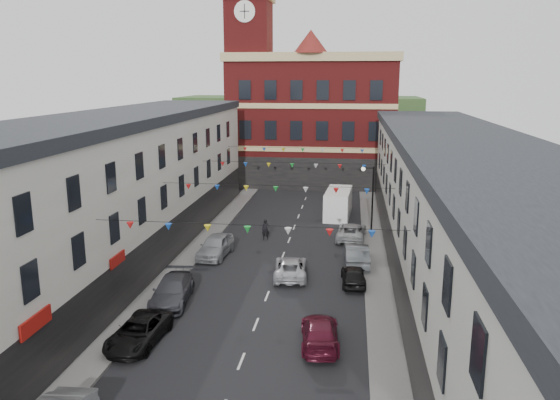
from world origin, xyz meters
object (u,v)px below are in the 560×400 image
at_px(car_left_e, 215,246).
at_px(car_right_e, 356,255).
at_px(car_right_f, 351,231).
at_px(white_van, 338,203).
at_px(car_left_d, 172,291).
at_px(pedestrian, 266,230).
at_px(car_right_c, 320,332).
at_px(car_left_c, 139,332).
at_px(car_right_d, 354,275).
at_px(street_lamp, 370,191).
at_px(moving_car, 291,268).

distance_m(car_left_e, car_right_e, 10.54).
bearing_deg(car_right_f, white_van, -76.20).
bearing_deg(car_left_d, pedestrian, 69.00).
relative_size(car_right_f, white_van, 0.84).
bearing_deg(white_van, car_right_c, -86.72).
distance_m(car_right_c, pedestrian, 18.48).
height_order(car_left_c, car_right_d, car_left_c).
height_order(street_lamp, car_left_c, street_lamp).
height_order(moving_car, white_van, white_van).
bearing_deg(car_left_e, street_lamp, 34.71).
bearing_deg(car_right_e, car_left_d, 33.37).
distance_m(car_left_d, white_van, 24.00).
xyz_separation_m(car_right_c, white_van, (0.20, 26.30, 0.63)).
bearing_deg(white_van, moving_car, -95.47).
distance_m(moving_car, pedestrian, 8.77).
height_order(car_right_d, car_right_f, car_right_f).
xyz_separation_m(car_right_c, car_right_d, (1.70, 8.48, -0.02)).
xyz_separation_m(car_right_c, car_right_e, (1.90, 12.37, 0.11)).
bearing_deg(car_left_e, car_right_e, 0.88).
bearing_deg(car_right_c, pedestrian, -77.59).
bearing_deg(car_right_d, car_right_e, -96.34).
xyz_separation_m(car_left_d, moving_car, (6.56, 5.20, -0.09)).
distance_m(car_left_c, car_left_e, 14.02).
xyz_separation_m(car_left_c, white_van, (9.30, 27.39, 0.65)).
relative_size(street_lamp, car_left_d, 1.18).
distance_m(street_lamp, car_left_c, 24.36).
bearing_deg(car_right_d, car_left_e, -26.65).
bearing_deg(car_left_c, white_van, 74.71).
bearing_deg(car_right_e, car_right_f, -89.78).
bearing_deg(pedestrian, moving_car, -83.86).
relative_size(street_lamp, car_left_c, 1.28).
xyz_separation_m(car_left_c, car_right_e, (11.00, 13.46, 0.13)).
xyz_separation_m(car_left_d, car_right_f, (10.61, 14.56, -0.06)).
distance_m(moving_car, white_van, 17.15).
xyz_separation_m(car_left_c, car_right_f, (10.61, 19.83, 0.04)).
bearing_deg(street_lamp, car_left_c, -119.94).
distance_m(street_lamp, car_right_d, 11.88).
distance_m(car_right_f, moving_car, 10.20).
relative_size(car_left_c, car_right_e, 0.99).
xyz_separation_m(street_lamp, car_left_e, (-11.58, -6.91, -3.08)).
bearing_deg(car_right_c, white_van, -95.47).
xyz_separation_m(street_lamp, pedestrian, (-8.49, -2.21, -3.03)).
bearing_deg(car_left_e, car_left_d, -89.20).
height_order(car_right_d, car_right_e, car_right_e).
bearing_deg(car_right_d, car_left_c, 38.18).
bearing_deg(car_right_c, car_right_e, -103.76).
bearing_deg(car_left_c, street_lamp, 63.52).
xyz_separation_m(car_right_f, pedestrian, (-7.05, -1.12, 0.19)).
height_order(car_left_e, car_right_e, car_left_e).
bearing_deg(car_right_c, car_left_e, -61.31).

